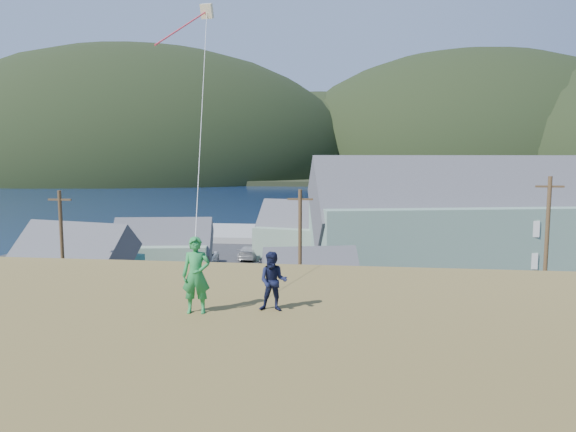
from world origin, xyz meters
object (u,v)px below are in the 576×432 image
at_px(shed_palegreen_near, 163,250).
at_px(shed_white, 311,281).
at_px(shed_teal, 71,267).
at_px(lodge, 512,218).
at_px(shed_palegreen_far, 312,233).
at_px(kite_flyer_green, 196,275).
at_px(wharf, 287,234).
at_px(kite_flyer_navy, 273,281).

relative_size(shed_palegreen_near, shed_white, 1.27).
bearing_deg(shed_palegreen_near, shed_teal, -123.43).
bearing_deg(lodge, shed_palegreen_near, 178.01).
xyz_separation_m(shed_palegreen_far, kite_flyer_green, (0.60, -42.77, 5.15)).
height_order(wharf, shed_palegreen_near, shed_palegreen_near).
bearing_deg(kite_flyer_green, kite_flyer_navy, 5.32).
height_order(shed_teal, shed_white, shed_teal).
relative_size(lodge, kite_flyer_navy, 27.41).
xyz_separation_m(shed_teal, shed_palegreen_near, (3.87, 9.02, -0.26)).
height_order(shed_palegreen_far, kite_flyer_navy, kite_flyer_navy).
bearing_deg(wharf, shed_white, -79.86).
bearing_deg(shed_white, kite_flyer_navy, -101.42).
distance_m(shed_palegreen_near, shed_palegreen_far, 16.12).
bearing_deg(kite_flyer_navy, shed_palegreen_near, 114.65).
bearing_deg(wharf, shed_teal, -109.81).
distance_m(shed_teal, shed_palegreen_near, 9.82).
bearing_deg(shed_palegreen_near, shed_palegreen_far, 25.51).
height_order(shed_palegreen_far, kite_flyer_green, kite_flyer_green).
height_order(shed_white, shed_palegreen_far, shed_palegreen_far).
height_order(shed_teal, shed_palegreen_far, shed_palegreen_far).
bearing_deg(kite_flyer_green, shed_white, 80.89).
bearing_deg(shed_teal, shed_palegreen_near, 79.30).
distance_m(shed_white, shed_palegreen_far, 18.39).
distance_m(wharf, shed_teal, 36.32).
relative_size(lodge, shed_white, 5.17).
bearing_deg(kite_flyer_green, shed_teal, 118.57).
distance_m(lodge, shed_palegreen_near, 33.34).
relative_size(wharf, shed_teal, 2.50).
xyz_separation_m(wharf, shed_white, (6.08, -34.01, 1.66)).
xyz_separation_m(shed_palegreen_near, shed_white, (14.49, -8.92, -0.36)).
bearing_deg(lodge, shed_teal, -170.11).
bearing_deg(shed_palegreen_far, kite_flyer_navy, -75.21).
xyz_separation_m(shed_white, kite_flyer_navy, (0.99, -24.05, 5.82)).
bearing_deg(kite_flyer_navy, shed_palegreen_far, 92.73).
bearing_deg(kite_flyer_green, shed_palegreen_near, 105.08).
relative_size(shed_teal, shed_palegreen_far, 0.82).
xyz_separation_m(wharf, shed_palegreen_far, (4.68, -15.69, 2.53)).
bearing_deg(kite_flyer_green, wharf, 87.94).
relative_size(kite_flyer_green, kite_flyer_navy, 1.27).
relative_size(wharf, shed_palegreen_far, 2.05).
height_order(shed_teal, kite_flyer_navy, kite_flyer_navy).
distance_m(wharf, shed_white, 34.59).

